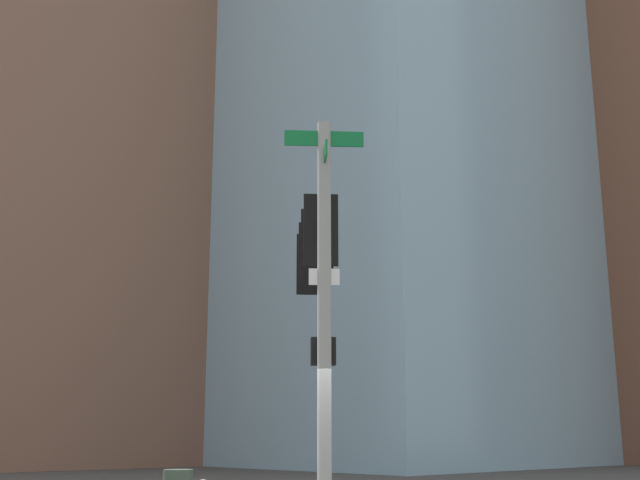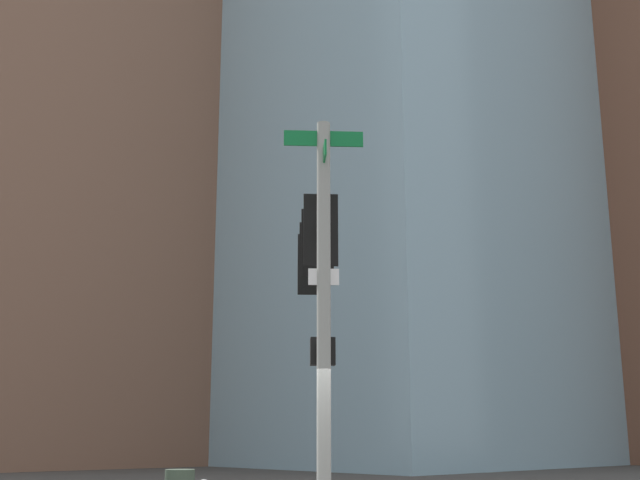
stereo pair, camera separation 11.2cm
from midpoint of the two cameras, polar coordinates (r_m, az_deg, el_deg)
signal_pole_assembly at (r=13.55m, az=0.07°, el=-1.84°), size 3.62×3.12×6.22m
building_brick_midblock at (r=51.34m, az=-17.76°, el=7.59°), size 17.04×15.95×38.84m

